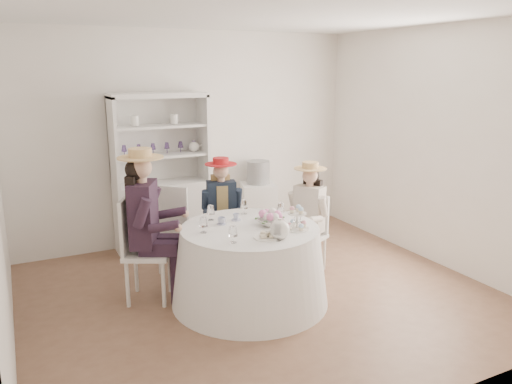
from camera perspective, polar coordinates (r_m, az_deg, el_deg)
name	(u,v)px	position (r m, az deg, el deg)	size (l,w,h in m)	color
ground	(260,295)	(5.15, 0.51, -11.66)	(4.50, 4.50, 0.00)	brown
ceiling	(261,13)	(4.67, 0.58, 19.78)	(4.50, 4.50, 0.00)	white
wall_back	(191,138)	(6.55, -7.48, 6.14)	(4.50, 4.50, 0.00)	white
wall_front	(413,219)	(3.13, 17.45, -2.95)	(4.50, 4.50, 0.00)	white
wall_right	(436,147)	(6.08, 19.88, 4.83)	(4.50, 4.50, 0.00)	white
tea_table	(250,265)	(4.88, -0.71, -8.31)	(1.52, 1.52, 0.76)	white
hutch	(162,195)	(6.31, -10.69, -0.36)	(1.29, 0.79, 1.95)	silver
side_table	(258,209)	(6.85, 0.24, -1.91)	(0.46, 0.46, 0.71)	silver
hatbox	(258,172)	(6.73, 0.25, 2.27)	(0.31, 0.31, 0.31)	black
guest_left	(146,217)	(4.87, -12.41, -2.78)	(0.64, 0.58, 1.51)	silver
guest_mid	(222,206)	(5.67, -3.94, -1.56)	(0.48, 0.51, 1.26)	silver
guest_right	(308,211)	(5.52, 5.98, -2.16)	(0.53, 0.48, 1.25)	silver
spare_chair	(176,226)	(5.55, -9.09, -3.84)	(0.59, 0.59, 1.02)	silver
teacup_a	(222,221)	(4.83, -3.95, -3.36)	(0.08, 0.08, 0.06)	white
teacup_b	(236,217)	(4.95, -2.30, -2.91)	(0.06, 0.06, 0.06)	white
teacup_c	(265,216)	(4.98, 1.09, -2.77)	(0.09, 0.09, 0.07)	white
flower_bowl	(271,223)	(4.78, 1.68, -3.56)	(0.23, 0.23, 0.06)	white
flower_arrangement	(270,215)	(4.79, 1.65, -2.61)	(0.21, 0.21, 0.08)	pink
table_teapot	(280,229)	(4.43, 2.73, -4.29)	(0.26, 0.18, 0.19)	white
sandwich_plate	(267,236)	(4.45, 1.24, -5.10)	(0.24, 0.24, 0.05)	white
cupcake_stand	(297,221)	(4.68, 4.69, -3.33)	(0.23, 0.23, 0.22)	white
stemware_set	(250,220)	(4.72, -0.73, -3.18)	(0.95, 0.96, 0.15)	white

